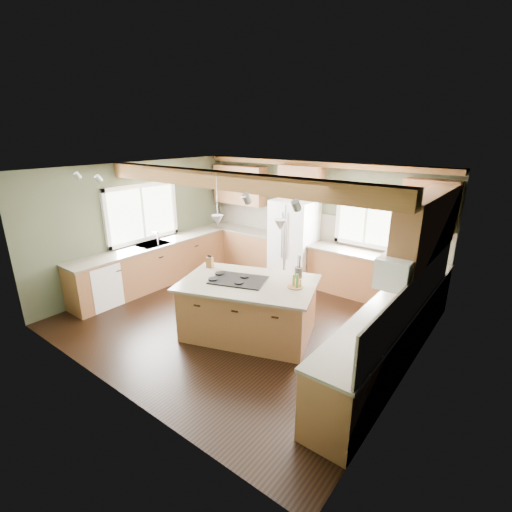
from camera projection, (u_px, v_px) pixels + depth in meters
The scene contains 37 objects.
floor at pixel (243, 318), 6.64m from camera, with size 5.60×5.60×0.00m, color black.
ceiling at pixel (241, 170), 5.80m from camera, with size 5.60×5.60×0.00m, color silver.
wall_back at pixel (315, 222), 8.10m from camera, with size 5.60×5.60×0.00m, color #414934.
wall_left at pixel (140, 225), 7.84m from camera, with size 5.00×5.00×0.00m, color #414934.
wall_right at pixel (416, 291), 4.60m from camera, with size 5.00×5.00×0.00m, color #414934.
ceiling_beam at pixel (227, 181), 5.59m from camera, with size 5.55×0.26×0.26m, color brown.
soffit_trim at pixel (316, 164), 7.62m from camera, with size 5.55×0.20×0.10m, color brown.
backsplash_back at pixel (315, 226), 8.11m from camera, with size 5.58×0.03×0.58m, color brown.
backsplash_right at pixel (415, 296), 4.68m from camera, with size 0.03×3.70×0.58m, color brown.
base_cab_back_left at pixel (244, 248), 9.18m from camera, with size 2.02×0.60×0.88m, color brown.
counter_back_left at pixel (243, 230), 9.03m from camera, with size 2.06×0.64×0.04m, color #453D32.
base_cab_back_right at pixel (372, 278), 7.28m from camera, with size 2.62×0.60×0.88m, color brown.
counter_back_right at pixel (375, 256), 7.14m from camera, with size 2.66×0.64×0.04m, color #453D32.
base_cab_left at pixel (155, 265), 7.98m from camera, with size 0.60×3.70×0.88m, color brown.
counter_left at pixel (153, 245), 7.83m from camera, with size 0.64×3.74×0.04m, color #453D32.
base_cab_right at pixel (385, 341), 5.09m from camera, with size 0.60×3.70×0.88m, color brown.
counter_right at pixel (389, 311), 4.94m from camera, with size 0.64×3.74×0.04m, color #453D32.
upper_cab_back_left at pixel (240, 185), 8.91m from camera, with size 1.40×0.35×0.90m, color brown.
upper_cab_over_fridge at pixel (301, 182), 7.87m from camera, with size 0.96×0.35×0.70m, color brown.
upper_cab_right at pixel (428, 224), 5.17m from camera, with size 0.35×2.20×0.90m, color brown.
upper_cab_back_corner at pixel (429, 206), 6.43m from camera, with size 0.90×0.35×0.90m, color brown.
window_left at pixel (142, 213), 7.78m from camera, with size 0.04×1.60×1.05m, color white.
window_back at pixel (367, 218), 7.34m from camera, with size 1.10×0.04×1.00m, color white.
sink at pixel (153, 245), 7.83m from camera, with size 0.50×0.65×0.03m, color #262628.
faucet at pixel (158, 239), 7.68m from camera, with size 0.02×0.02×0.28m, color #B2B2B7.
dishwasher at pixel (99, 284), 7.00m from camera, with size 0.60×0.60×0.84m, color white.
oven at pixel (344, 392), 4.12m from camera, with size 0.60×0.72×0.84m, color white.
microwave at pixel (399, 269), 4.61m from camera, with size 0.40×0.70×0.38m, color white.
pendant_left at pixel (218, 220), 5.69m from camera, with size 0.18×0.18×0.16m, color #B2B2B7.
pendant_right at pixel (280, 225), 5.40m from camera, with size 0.18×0.18×0.16m, color #B2B2B7.
refrigerator at pixel (294, 241), 8.11m from camera, with size 0.90×0.74×1.80m, color white.
island at pixel (249, 309), 6.01m from camera, with size 1.98×1.21×0.88m, color brown.
island_top at pixel (248, 283), 5.86m from camera, with size 2.11×1.34×0.04m, color #453D32.
cooktop at pixel (239, 280), 5.90m from camera, with size 0.86×0.57×0.02m, color black.
knife_block at pixel (210, 262), 6.45m from camera, with size 0.11×0.08×0.18m, color #57341A.
utensil_crock at pixel (298, 273), 6.01m from camera, with size 0.13×0.13×0.17m, color #39312D.
bottle_tray at pixel (295, 281), 5.62m from camera, with size 0.24×0.24×0.22m, color brown, non-canonical shape.
Camera 1 is at (3.80, -4.56, 3.18)m, focal length 26.00 mm.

